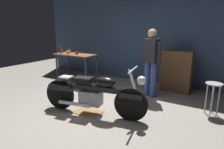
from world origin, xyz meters
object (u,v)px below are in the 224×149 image
Objects in this scene: wooden_dresser at (177,71)px; mug_red_diner at (77,53)px; mug_yellow_tall at (68,52)px; mug_orange_travel at (69,51)px; bottle at (61,50)px; motorcycle at (94,93)px; person_standing at (151,60)px; shop_stool at (213,90)px.

mug_red_diner is at bearing -163.40° from wooden_dresser.
wooden_dresser is 9.82× the size of mug_yellow_tall.
bottle is (-0.16, -0.19, 0.05)m from mug_orange_travel.
motorcycle is 2.43m from mug_red_diner.
shop_stool is at bearing -171.71° from person_standing.
mug_yellow_tall is (-3.11, -0.91, 0.40)m from wooden_dresser.
motorcycle is at bearing -31.95° from bottle.
bottle is (-3.40, -0.89, 0.45)m from wooden_dresser.
wooden_dresser is 3.55m from bottle.
mug_yellow_tall reaches higher than shop_stool.
wooden_dresser is at bearing 14.68° from bottle.
wooden_dresser is 2.96m from mug_red_diner.
mug_yellow_tall is at bearing 177.20° from shop_stool.
shop_stool is 2.66× the size of bottle.
mug_orange_travel is at bearing 163.30° from mug_red_diner.
person_standing is 6.93× the size of bottle.
motorcycle reaches higher than mug_red_diner.
mug_orange_travel is at bearing 123.72° from mug_yellow_tall.
bottle is at bearing 177.19° from shop_stool.
motorcycle is 2.62m from mug_yellow_tall.
mug_yellow_tall is at bearing 23.31° from person_standing.
mug_red_diner is (-1.80, 1.55, 0.50)m from motorcycle.
mug_orange_travel is (-3.24, -0.71, 0.39)m from wooden_dresser.
bottle is (-2.40, 1.50, 0.55)m from motorcycle.
mug_yellow_tall is at bearing 133.40° from motorcycle.
motorcycle reaches higher than shop_stool.
wooden_dresser is 4.56× the size of bottle.
motorcycle is 1.96× the size of wooden_dresser.
mug_yellow_tall is (-2.66, -0.12, 0.02)m from person_standing.
motorcycle is 2.88m from bottle.
shop_stool is at bearing -4.07° from mug_red_diner.
person_standing is 2.36m from mug_red_diner.
bottle reaches higher than motorcycle.
bottle reaches higher than mug_yellow_tall.
mug_yellow_tall is at bearing -2.91° from bottle.
bottle is at bearing 136.57° from motorcycle.
mug_yellow_tall is at bearing -163.75° from wooden_dresser.
bottle is (-0.29, 0.01, 0.05)m from mug_yellow_tall.
mug_yellow_tall is at bearing -167.09° from mug_red_diner.
motorcycle is 18.62× the size of mug_red_diner.
motorcycle is at bearing -35.13° from mug_yellow_tall.
mug_yellow_tall is 1.00× the size of mug_orange_travel.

